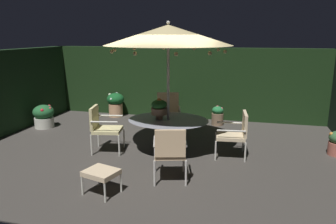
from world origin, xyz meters
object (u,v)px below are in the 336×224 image
Objects in this scene: potted_plant_right_far at (116,103)px; potted_plant_back_left at (169,106)px; patio_chair_southeast at (103,126)px; ottoman_footrest at (101,173)px; patio_chair_north at (170,150)px; patio_umbrella at (168,35)px; potted_plant_front_corner at (218,115)px; centerpiece_planter at (159,108)px; potted_plant_right_near at (44,116)px; patio_chair_northeast at (236,132)px; patio_chair_east at (168,111)px; patio_dining_table at (168,124)px.

potted_plant_back_left is at bearing -0.49° from potted_plant_right_far.
patio_chair_southeast reaches higher than ottoman_footrest.
potted_plant_back_left is (-1.02, 4.06, -0.16)m from patio_chair_north.
potted_plant_right_far is (-0.97, 2.97, -0.18)m from patio_chair_southeast.
patio_chair_north is at bearing -56.15° from potted_plant_right_far.
potted_plant_front_corner is (0.82, 2.49, -2.21)m from patio_umbrella.
patio_umbrella is 1.50m from centerpiece_planter.
patio_umbrella reaches higher than patio_chair_north.
potted_plant_back_left is 1.48m from potted_plant_front_corner.
potted_plant_front_corner is at bearing 51.20° from patio_chair_southeast.
patio_umbrella reaches higher than potted_plant_front_corner.
potted_plant_back_left is at bearing 99.53° from centerpiece_planter.
potted_plant_right_near is (-1.42, -1.64, -0.08)m from potted_plant_right_far.
potted_plant_back_left is at bearing 128.81° from patio_chair_northeast.
patio_chair_east reaches higher than potted_plant_front_corner.
patio_umbrella is at bearing -48.92° from potted_plant_right_far.
ottoman_footrest is (0.81, -1.81, -0.24)m from patio_chair_southeast.
patio_dining_table is 1.85m from patio_umbrella.
potted_plant_right_far is at bearing 110.38° from ottoman_footrest.
patio_chair_northeast is 2.44m from potted_plant_front_corner.
patio_umbrella reaches higher than patio_dining_table.
patio_umbrella reaches higher than ottoman_footrest.
patio_chair_northeast reaches higher than ottoman_footrest.
patio_umbrella is 2.41m from patio_chair_northeast.
patio_chair_southeast reaches higher than potted_plant_right_far.
patio_dining_table is 1.66× the size of patio_chair_east.
patio_chair_east reaches higher than patio_chair_north.
patio_chair_north is 4.91m from potted_plant_right_far.
patio_chair_northeast reaches higher than patio_dining_table.
patio_chair_east reaches higher than potted_plant_back_left.
patio_chair_north is 1.35× the size of potted_plant_right_far.
patio_chair_north is at bearing -75.95° from potted_plant_back_left.
patio_umbrella is at bearing 105.20° from patio_chair_north.
patio_chair_north is (0.37, -1.37, -1.91)m from patio_umbrella.
patio_chair_east is 1.35m from potted_plant_back_left.
patio_dining_table is at bearing -15.73° from potted_plant_right_near.
patio_dining_table reaches higher than ottoman_footrest.
potted_plant_back_left is at bearing 102.70° from patio_chair_east.
patio_chair_southeast reaches higher than potted_plant_front_corner.
patio_chair_north is 0.95× the size of patio_chair_east.
potted_plant_right_near reaches higher than ottoman_footrest.
centerpiece_planter reaches higher than potted_plant_right_far.
patio_umbrella is at bearing -75.80° from patio_chair_east.
potted_plant_right_near is (-5.19, 0.93, -0.21)m from patio_chair_northeast.
potted_plant_back_left is (-0.06, 4.77, 0.07)m from ottoman_footrest.
patio_chair_southeast is at bearing -128.80° from potted_plant_front_corner.
potted_plant_right_far is at bearing 179.51° from potted_plant_back_left.
centerpiece_planter is 0.60× the size of potted_plant_back_left.
potted_plant_front_corner is (2.21, 2.75, -0.31)m from patio_chair_southeast.
patio_dining_table is 2.78m from potted_plant_back_left.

